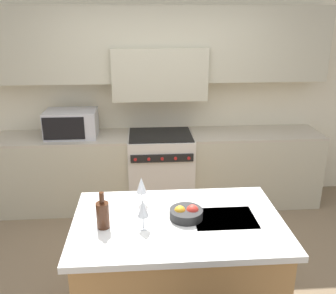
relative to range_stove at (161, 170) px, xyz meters
name	(u,v)px	position (x,y,z in m)	size (l,w,h in m)	color
ground_plane	(171,292)	(0.00, -1.64, -0.47)	(10.00, 10.00, 0.00)	#7A664C
back_cabinetry	(159,75)	(0.00, 0.27, 1.14)	(10.00, 0.46, 2.70)	beige
back_counter	(161,170)	(0.00, 0.02, 0.00)	(3.96, 0.62, 0.93)	#B2AD93
range_stove	(161,170)	(0.00, 0.00, 0.00)	(0.78, 0.70, 0.94)	beige
microwave	(71,124)	(-1.05, 0.02, 0.62)	(0.60, 0.41, 0.32)	#B7B7BC
kitchen_island	(178,273)	(0.02, -1.98, 0.00)	(1.49, 0.97, 0.92)	#B7844C
wine_bottle	(103,214)	(-0.50, -2.04, 0.56)	(0.09, 0.09, 0.26)	#422314
wine_glass_near	(143,209)	(-0.23, -2.08, 0.61)	(0.08, 0.08, 0.22)	white
wine_glass_far	(141,186)	(-0.24, -1.72, 0.61)	(0.08, 0.08, 0.22)	white
fruit_bowl	(186,213)	(0.08, -1.96, 0.50)	(0.24, 0.24, 0.10)	black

